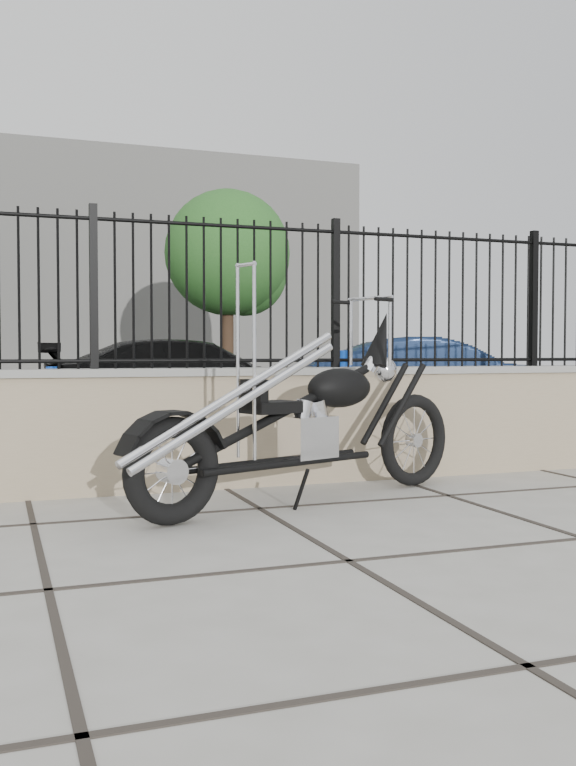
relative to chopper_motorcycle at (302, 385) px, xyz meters
The scene contains 11 objects.
ground_plane 1.81m from the chopper_motorcycle, 102.27° to the right, with size 90.00×90.00×0.00m, color #99968E.
parking_lot 10.98m from the chopper_motorcycle, 91.77° to the left, with size 30.00×30.00×0.00m, color black.
retaining_wall 1.07m from the chopper_motorcycle, 109.74° to the left, with size 14.00×0.36×0.96m, color gray.
iron_fence 1.22m from the chopper_motorcycle, 109.74° to the left, with size 14.00×0.08×1.20m, color black.
background_building 25.14m from the chopper_motorcycle, 90.78° to the left, with size 22.00×6.00×8.00m, color beige.
chopper_motorcycle is the anchor object (origin of this frame).
car_black 6.26m from the chopper_motorcycle, 83.68° to the left, with size 1.78×4.39×1.27m, color black.
car_blue 7.05m from the chopper_motorcycle, 52.08° to the left, with size 1.39×3.98×1.31m, color #0F1C37.
bollard_a 3.76m from the chopper_motorcycle, 113.55° to the left, with size 0.11×0.11×0.94m, color #0B18B2.
bollard_b 3.00m from the chopper_motorcycle, 60.12° to the left, with size 0.13×0.13×1.11m, color #0B1AA5.
tree_right 15.18m from the chopper_motorcycle, 76.32° to the left, with size 3.17×3.17×5.34m.
Camera 1 is at (-1.72, -3.81, 1.09)m, focal length 38.00 mm.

